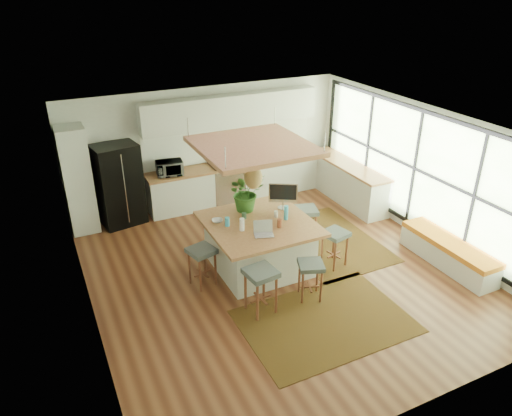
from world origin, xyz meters
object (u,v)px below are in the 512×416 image
stool_left_side (202,267)px  fridge (119,183)px  laptop (264,229)px  stool_near_left (261,293)px  island (259,245)px  stool_near_right (310,280)px  monitor (283,196)px  stool_right_front (334,248)px  island_plant (246,196)px  microwave (169,167)px  stool_right_back (305,226)px

stool_left_side → fridge: bearing=104.5°
laptop → stool_near_left: bearing=-101.5°
island → stool_near_left: island is taller
stool_near_right → monitor: monitor is taller
fridge → stool_right_front: (3.18, -3.46, -0.57)m
stool_near_right → stool_right_front: size_ratio=0.96×
stool_near_right → island_plant: 2.01m
stool_left_side → microwave: (0.35, 2.96, 0.76)m
island → stool_left_side: (-1.13, -0.08, -0.11)m
island_plant → laptop: bearing=-97.7°
island → laptop: size_ratio=5.31×
laptop → stool_right_back: bearing=51.3°
stool_near_right → stool_left_side: (-1.48, 1.15, 0.00)m
stool_near_right → stool_right_back: stool_right_back is taller
fridge → laptop: (1.76, -3.36, 0.12)m
island → stool_right_back: 1.32m
stool_right_front → stool_right_back: stool_right_back is taller
stool_near_right → stool_right_front: 1.14m
stool_right_back → microwave: bearing=129.7°
stool_right_front → laptop: size_ratio=2.03×
island_plant → monitor: bearing=-19.9°
island → stool_near_left: bearing=-114.9°
fridge → stool_left_side: size_ratio=2.48×
fridge → island_plant: fridge is taller
stool_left_side → monitor: (1.78, 0.39, 0.83)m
stool_right_back → stool_left_side: size_ratio=1.04×
fridge → stool_left_side: 3.12m
stool_right_front → monitor: 1.36m
stool_right_back → microwave: 3.27m
island → monitor: bearing=25.7°
laptop → microwave: size_ratio=0.61×
fridge → stool_right_back: fridge is taller
monitor → island_plant: size_ratio=0.75×
monitor → stool_right_front: bearing=-25.6°
island → stool_near_left: 1.32m
fridge → island: 3.50m
laptop → stool_near_right: bearing=-39.4°
island → stool_right_front: bearing=-23.8°
fridge → island: (1.90, -2.90, -0.46)m
stool_right_back → stool_right_front: bearing=-88.3°
stool_right_back → stool_left_side: (-2.38, -0.51, 0.00)m
microwave → stool_right_front: bearing=-51.8°
fridge → island_plant: 3.03m
stool_near_right → monitor: size_ratio=1.23×
laptop → microwave: (-0.64, 3.35, 0.07)m
stool_right_front → island_plant: 1.90m
stool_near_right → stool_right_front: (0.93, 0.67, 0.00)m
fridge → stool_near_right: size_ratio=2.61×
stool_left_side → microwave: bearing=83.3°
stool_near_left → monitor: 2.11m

